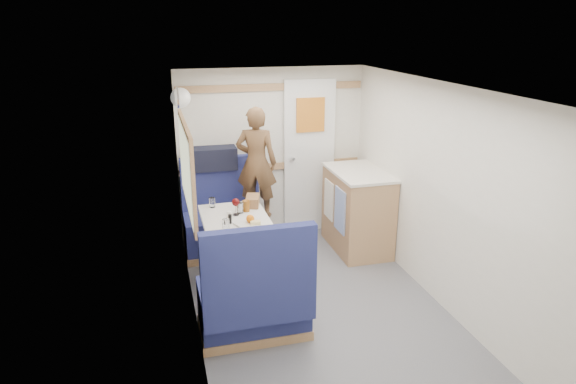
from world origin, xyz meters
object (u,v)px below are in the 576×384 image
object	(u,v)px
bench_far	(224,226)
galley_counter	(357,210)
bread_loaf	(253,201)
dome_light	(181,98)
tumbler_right	(240,208)
beer_glass	(246,206)
dinette_table	(236,233)
person	(256,163)
salt_grinder	(229,216)
wine_glass	(236,203)
tray	(256,226)
bench_near	(255,304)
duffel_bag	(213,158)
tumbler_left	(226,225)
pepper_grinder	(230,219)
tumbler_mid	(212,202)
orange_fruit	(250,219)
cheese_block	(255,223)

from	to	relation	value
bench_far	galley_counter	world-z (taller)	bench_far
bread_loaf	dome_light	bearing A→B (deg)	138.62
tumbler_right	beer_glass	world-z (taller)	beer_glass
dinette_table	tumbler_right	distance (m)	0.25
person	salt_grinder	world-z (taller)	person
dinette_table	wine_glass	xyz separation A→B (m)	(0.02, 0.09, 0.28)
tray	dome_light	bearing A→B (deg)	115.40
wine_glass	tumbler_right	bearing A→B (deg)	44.18
bench_far	bench_near	distance (m)	1.73
bench_far	tumbler_right	xyz separation A→B (m)	(0.07, -0.73, 0.47)
bench_near	galley_counter	distance (m)	2.04
galley_counter	duffel_bag	xyz separation A→B (m)	(-1.53, 0.57, 0.56)
galley_counter	wine_glass	bearing A→B (deg)	-162.29
person	duffel_bag	bearing A→B (deg)	-23.36
salt_grinder	beer_glass	bearing A→B (deg)	47.82
bench_near	tumbler_left	bearing A→B (deg)	102.41
tray	beer_glass	size ratio (longest dim) A/B	3.28
tumbler_left	pepper_grinder	world-z (taller)	tumbler_left
tumbler_left	bread_loaf	bearing A→B (deg)	58.31
bench_far	dinette_table	bearing A→B (deg)	-90.00
bread_loaf	tumbler_mid	bearing A→B (deg)	171.98
beer_glass	salt_grinder	bearing A→B (deg)	-132.18
beer_glass	pepper_grinder	distance (m)	0.34
pepper_grinder	person	bearing A→B (deg)	62.90
dinette_table	beer_glass	world-z (taller)	beer_glass
dinette_table	duffel_bag	world-z (taller)	duffel_bag
tumbler_right	salt_grinder	size ratio (longest dim) A/B	1.05
bench_near	tumbler_mid	bearing A→B (deg)	98.09
salt_grinder	tumbler_right	bearing A→B (deg)	55.08
dinette_table	tumbler_right	size ratio (longest dim) A/B	9.01
orange_fruit	beer_glass	distance (m)	0.35
bench_far	wine_glass	world-z (taller)	bench_far
bench_far	pepper_grinder	bearing A→B (deg)	-94.11
bench_far	person	xyz separation A→B (m)	(0.35, -0.15, 0.75)
person	tumbler_left	distance (m)	1.13
pepper_grinder	bread_loaf	world-z (taller)	bread_loaf
galley_counter	beer_glass	bearing A→B (deg)	-163.83
tumbler_mid	bench_far	bearing A→B (deg)	70.73
tumbler_mid	salt_grinder	distance (m)	0.43
tumbler_right	bread_loaf	size ratio (longest dim) A/B	0.43
orange_fruit	cheese_block	distance (m)	0.07
dinette_table	galley_counter	distance (m)	1.57
bread_loaf	bench_far	bearing A→B (deg)	112.02
dome_light	orange_fruit	size ratio (longest dim) A/B	2.68
person	bread_loaf	world-z (taller)	person
bench_far	orange_fruit	bearing A→B (deg)	-84.28
duffel_bag	tumbler_mid	xyz separation A→B (m)	(-0.12, -0.76, -0.25)
tumbler_right	bench_far	bearing A→B (deg)	95.12
duffel_bag	tumbler_right	size ratio (longest dim) A/B	5.07
dome_light	wine_glass	distance (m)	1.25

